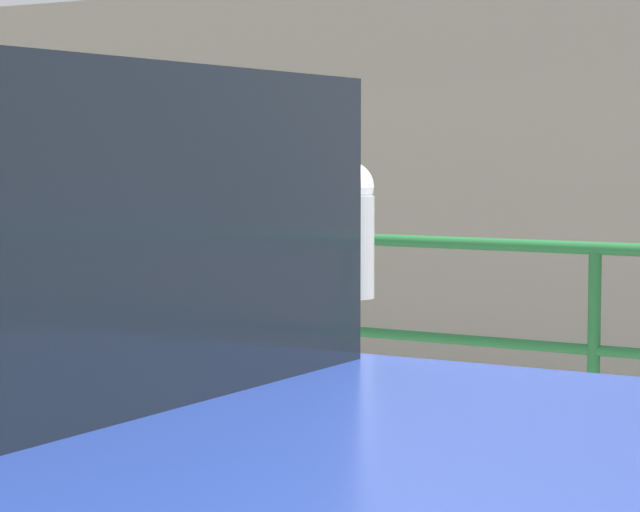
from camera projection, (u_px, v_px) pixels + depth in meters
parking_meter at (348, 315)px, 3.99m from camera, size 0.15×0.16×1.47m
pedestrian_at_meter at (206, 323)px, 4.22m from camera, size 0.62×0.55×1.70m
background_railing at (594, 307)px, 6.36m from camera, size 24.06×0.06×1.08m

